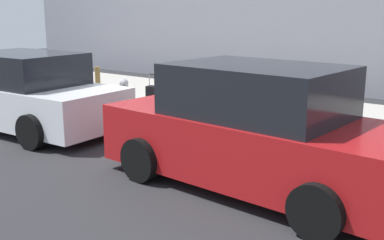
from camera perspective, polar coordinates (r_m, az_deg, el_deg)
name	(u,v)px	position (r m, az deg, el deg)	size (l,w,h in m)	color
ground_plane	(129,126)	(10.07, -7.74, -0.76)	(40.00, 40.00, 0.00)	#28282B
sidewalk_curb	(199,105)	(11.90, 0.83, 1.84)	(18.00, 5.00, 0.14)	#ADA89E
suitcase_navy_0	(286,117)	(8.66, 11.36, 0.41)	(0.40, 0.28, 1.01)	navy
suitcase_silver_1	(265,117)	(8.98, 8.84, 0.41)	(0.37, 0.25, 0.66)	#9EA0A8
suitcase_teal_2	(239,114)	(9.21, 5.80, 0.76)	(0.50, 0.22, 0.82)	#0F606B
suitcase_olive_3	(214,111)	(9.51, 2.68, 1.14)	(0.50, 0.27, 0.62)	#59601E
suitcase_maroon_4	(192,107)	(9.88, 0.06, 1.55)	(0.48, 0.27, 0.60)	maroon
suitcase_red_5	(172,104)	(10.17, -2.46, 2.00)	(0.39, 0.26, 0.89)	red
suitcase_black_6	(156,100)	(10.54, -4.41, 2.45)	(0.45, 0.22, 0.90)	black
fire_hydrant	(124,93)	(11.21, -8.27, 3.30)	(0.39, 0.21, 0.71)	#99999E
bollard_post	(98,86)	(11.64, -11.38, 4.06)	(0.13, 0.13, 0.95)	brown
parked_car_red_0	(256,132)	(6.43, 7.80, -1.41)	(4.47, 2.16, 1.71)	#AD1619
parked_car_white_1	(25,94)	(10.24, -19.70, 3.05)	(4.53, 2.25, 1.58)	silver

